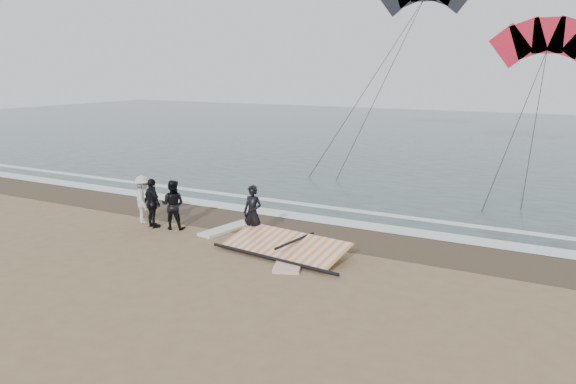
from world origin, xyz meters
name	(u,v)px	position (x,y,z in m)	size (l,w,h in m)	color
ground	(239,276)	(0.00, 0.00, 0.00)	(120.00, 120.00, 0.00)	#8C704C
sea	(480,138)	(0.00, 33.00, 0.01)	(120.00, 54.00, 0.02)	#233838
wet_sand	(316,232)	(0.00, 4.50, 0.01)	(120.00, 2.80, 0.01)	#4C3D2B
foam_near	(333,221)	(0.00, 5.90, 0.03)	(120.00, 0.90, 0.01)	white
foam_far	(352,210)	(0.00, 7.60, 0.03)	(120.00, 0.45, 0.01)	white
man_main	(253,213)	(-1.36, 2.84, 0.86)	(0.62, 0.41, 1.71)	black
board_white	(291,257)	(0.56, 1.81, 0.05)	(0.70, 2.50, 0.10)	white
board_cream	(227,229)	(-2.66, 3.28, 0.04)	(0.57, 2.13, 0.09)	silver
trio_cluster	(155,202)	(-5.06, 2.55, 0.83)	(2.48, 1.24, 1.66)	black
sail_rig	(286,246)	(0.17, 2.21, 0.19)	(4.24, 2.15, 0.49)	black
kite_red	(547,45)	(4.75, 24.54, 6.47)	(7.09, 7.56, 16.12)	red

